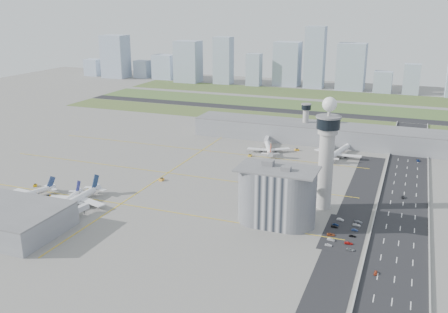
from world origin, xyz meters
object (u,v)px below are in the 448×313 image
(jet_bridge_near_2, at_px, (68,216))
(jet_bridge_far_0, at_px, (268,139))
(car_lot_4, at_px, (336,225))
(car_lot_8, at_px, (352,236))
(tug_4, at_px, (250,155))
(car_lot_1, at_px, (331,239))
(car_lot_5, at_px, (340,219))
(airplane_near_a, at_px, (27,191))
(jet_bridge_near_1, at_px, (24,208))
(tug_3, at_px, (162,179))
(airplane_near_c, at_px, (76,196))
(car_lot_3, at_px, (335,227))
(tug_2, at_px, (89,188))
(admin_building, at_px, (277,196))
(airplane_near_b, at_px, (65,198))
(car_lot_9, at_px, (355,230))
(car_lot_7, at_px, (349,243))
(control_tower, at_px, (327,149))
(car_lot_6, at_px, (351,250))
(tug_0, at_px, (35,185))
(car_hw_1, at_px, (403,197))
(airplane_far_b, at_px, (338,149))
(airplane_far_a, at_px, (269,145))
(car_lot_11, at_px, (358,222))
(car_hw_2, at_px, (418,161))
(car_lot_10, at_px, (357,225))
(tug_5, at_px, (297,150))
(car_hw_0, at_px, (376,273))
(tug_1, at_px, (48,196))
(secondary_tower, at_px, (306,119))
(jet_bridge_far_1, at_px, (327,145))
(car_hw_4, at_px, (401,140))
(car_lot_0, at_px, (328,245))

(jet_bridge_near_2, height_order, jet_bridge_far_0, same)
(car_lot_4, height_order, car_lot_8, car_lot_8)
(tug_4, bearing_deg, car_lot_1, 123.45)
(car_lot_5, bearing_deg, airplane_near_a, 109.82)
(jet_bridge_near_1, distance_m, tug_3, 88.67)
(airplane_near_c, distance_m, car_lot_3, 147.58)
(jet_bridge_near_2, xyz_separation_m, tug_2, (-18.74, 44.32, -2.00))
(admin_building, xyz_separation_m, car_lot_3, (30.67, 4.82, -14.76))
(admin_building, xyz_separation_m, car_lot_4, (30.80, 7.64, -14.73))
(airplane_near_b, distance_m, car_lot_9, 163.59)
(airplane_near_c, xyz_separation_m, car_lot_7, (155.00, 7.62, -5.63))
(control_tower, distance_m, airplane_near_b, 152.60)
(admin_building, bearing_deg, car_lot_6, -23.37)
(car_lot_4, xyz_separation_m, car_lot_7, (9.41, -19.41, 0.03))
(tug_0, height_order, car_hw_1, tug_0)
(car_lot_8, bearing_deg, admin_building, 80.93)
(control_tower, bearing_deg, car_hw_1, 36.57)
(jet_bridge_far_0, bearing_deg, airplane_far_b, 62.08)
(jet_bridge_near_1, bearing_deg, airplane_far_a, -19.40)
(car_lot_11, xyz_separation_m, car_hw_2, (28.46, 127.85, 0.01))
(car_lot_8, bearing_deg, car_lot_3, 47.65)
(tug_4, height_order, car_lot_3, tug_4)
(admin_building, relative_size, car_lot_10, 9.71)
(airplane_near_b, height_order, tug_3, airplane_near_b)
(tug_5, height_order, car_lot_5, tug_5)
(car_lot_6, bearing_deg, car_hw_0, -145.15)
(airplane_far_a, xyz_separation_m, car_lot_10, (82.58, -116.37, -5.03))
(car_lot_7, height_order, car_hw_1, car_hw_1)
(airplane_near_b, xyz_separation_m, tug_1, (-17.91, 6.21, -3.98))
(secondary_tower, height_order, tug_5, secondary_tower)
(tug_2, xyz_separation_m, car_lot_1, (155.19, -16.28, -0.24))
(airplane_near_c, distance_m, car_hw_0, 170.75)
(control_tower, height_order, jet_bridge_far_1, control_tower)
(tug_3, distance_m, car_lot_1, 129.21)
(tug_4, xyz_separation_m, car_lot_11, (92.78, -94.59, -0.31))
(secondary_tower, bearing_deg, car_hw_4, 19.66)
(control_tower, relative_size, airplane_far_b, 1.46)
(secondary_tower, xyz_separation_m, car_hw_0, (77.02, -208.23, -18.19))
(tug_4, height_order, car_lot_8, tug_4)
(secondary_tower, distance_m, car_lot_3, 176.22)
(airplane_near_a, height_order, car_hw_0, airplane_near_a)
(car_lot_3, bearing_deg, car_lot_10, -60.65)
(car_lot_0, distance_m, car_lot_5, 32.16)
(tug_0, xyz_separation_m, car_lot_0, (190.73, -14.53, -0.28))
(car_hw_0, distance_m, car_hw_2, 180.18)
(jet_bridge_far_1, distance_m, car_lot_6, 177.21)
(jet_bridge_near_2, distance_m, tug_1, 40.71)
(jet_bridge_near_2, distance_m, car_hw_4, 287.99)
(tug_1, bearing_deg, car_lot_7, -5.22)
(car_lot_8, relative_size, car_hw_4, 0.91)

